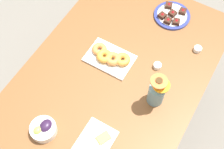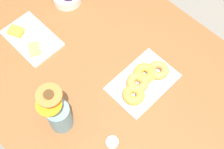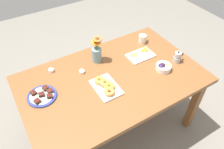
# 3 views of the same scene
# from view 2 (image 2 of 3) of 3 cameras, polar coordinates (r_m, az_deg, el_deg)

# --- Properties ---
(ground_plane) EXTENTS (6.00, 6.00, 0.00)m
(ground_plane) POSITION_cam_2_polar(r_m,az_deg,el_deg) (2.01, 0.00, -10.42)
(ground_plane) COLOR slate
(dining_table) EXTENTS (1.60, 1.00, 0.74)m
(dining_table) POSITION_cam_2_polar(r_m,az_deg,el_deg) (1.40, 0.00, -2.39)
(dining_table) COLOR brown
(dining_table) RESTS_ON ground_plane
(cheese_platter) EXTENTS (0.26, 0.17, 0.03)m
(cheese_platter) POSITION_cam_2_polar(r_m,az_deg,el_deg) (1.47, -14.65, 6.46)
(cheese_platter) COLOR white
(cheese_platter) RESTS_ON dining_table
(croissant_platter) EXTENTS (0.19, 0.28, 0.05)m
(croissant_platter) POSITION_cam_2_polar(r_m,az_deg,el_deg) (1.30, 5.69, -1.20)
(croissant_platter) COLOR white
(croissant_platter) RESTS_ON dining_table
(jam_cup_berry) EXTENTS (0.05, 0.05, 0.03)m
(jam_cup_berry) POSITION_cam_2_polar(r_m,az_deg,el_deg) (1.21, 0.03, -12.34)
(jam_cup_berry) COLOR white
(jam_cup_berry) RESTS_ON dining_table
(flower_vase) EXTENTS (0.11, 0.11, 0.25)m
(flower_vase) POSITION_cam_2_polar(r_m,az_deg,el_deg) (1.18, -9.61, -7.39)
(flower_vase) COLOR #6B939E
(flower_vase) RESTS_ON dining_table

